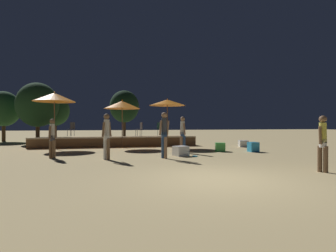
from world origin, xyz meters
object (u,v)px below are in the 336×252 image
(cube_seat_3, at_px, (220,147))
(person_1, at_px, (52,137))
(person_0, at_px, (164,132))
(person_4, at_px, (107,134))
(cube_seat_2, at_px, (243,144))
(person_2, at_px, (323,142))
(bistro_chair_2, at_px, (72,128))
(cube_seat_0, at_px, (181,151))
(patio_umbrella_1, at_px, (122,105))
(bistro_chair_1, at_px, (160,128))
(patio_umbrella_2, at_px, (167,103))
(background_tree_1, at_px, (4,109))
(background_tree_2, at_px, (55,111))
(background_tree_3, at_px, (38,105))
(patio_umbrella_0, at_px, (54,97))
(background_tree_0, at_px, (124,107))
(person_3, at_px, (183,133))
(bistro_chair_0, at_px, (140,128))
(cube_seat_1, at_px, (253,147))
(frisbee_disc, at_px, (195,156))

(cube_seat_3, relative_size, person_1, 0.38)
(person_0, distance_m, person_4, 2.31)
(cube_seat_3, relative_size, person_0, 0.33)
(cube_seat_2, xyz_separation_m, person_2, (-2.20, -8.39, 0.68))
(bistro_chair_2, bearing_deg, cube_seat_0, -21.07)
(patio_umbrella_1, distance_m, bistro_chair_1, 3.40)
(patio_umbrella_2, xyz_separation_m, background_tree_1, (-11.83, 8.15, -0.08))
(person_4, height_order, background_tree_2, background_tree_2)
(bistro_chair_1, xyz_separation_m, bistro_chair_2, (-5.78, 0.63, 0.00))
(bistro_chair_2, bearing_deg, cube_seat_2, 13.07)
(patio_umbrella_1, bearing_deg, person_0, -75.78)
(person_0, xyz_separation_m, background_tree_3, (-7.29, 10.77, 1.79))
(patio_umbrella_0, xyz_separation_m, person_1, (0.72, -4.55, -2.09))
(cube_seat_3, height_order, person_2, person_2)
(background_tree_3, bearing_deg, background_tree_2, 72.33)
(cube_seat_0, relative_size, background_tree_1, 0.17)
(cube_seat_2, xyz_separation_m, background_tree_0, (-6.52, 11.82, 2.99))
(person_3, bearing_deg, person_0, -137.71)
(person_2, height_order, person_4, person_4)
(bistro_chair_0, bearing_deg, bistro_chair_2, -120.62)
(patio_umbrella_1, distance_m, bistro_chair_2, 4.11)
(bistro_chair_0, height_order, background_tree_0, background_tree_0)
(patio_umbrella_2, relative_size, cube_seat_0, 4.32)
(cube_seat_3, height_order, bistro_chair_0, bistro_chair_0)
(background_tree_1, bearing_deg, cube_seat_3, -39.28)
(cube_seat_1, relative_size, background_tree_0, 0.10)
(patio_umbrella_1, height_order, background_tree_0, background_tree_0)
(patio_umbrella_1, height_order, person_3, patio_umbrella_1)
(frisbee_disc, bearing_deg, background_tree_0, 96.99)
(cube_seat_0, relative_size, cube_seat_2, 1.05)
(person_1, xyz_separation_m, background_tree_1, (-5.97, 12.33, 1.81))
(cube_seat_0, height_order, person_2, person_2)
(background_tree_2, bearing_deg, patio_umbrella_1, -56.65)
(person_2, bearing_deg, frisbee_disc, 5.87)
(patio_umbrella_2, distance_m, background_tree_3, 10.27)
(cube_seat_0, xyz_separation_m, person_1, (-5.39, 0.38, 0.65))
(cube_seat_2, distance_m, background_tree_3, 15.04)
(patio_umbrella_0, distance_m, background_tree_2, 7.72)
(patio_umbrella_2, height_order, cube_seat_2, patio_umbrella_2)
(bistro_chair_1, bearing_deg, person_2, -117.05)
(background_tree_1, bearing_deg, cube_seat_1, -37.76)
(patio_umbrella_2, xyz_separation_m, person_2, (2.44, -9.39, -1.87))
(patio_umbrella_1, bearing_deg, background_tree_2, 123.35)
(background_tree_0, height_order, background_tree_3, background_tree_0)
(bistro_chair_1, bearing_deg, person_0, -140.03)
(background_tree_2, relative_size, background_tree_3, 0.86)
(cube_seat_1, bearing_deg, frisbee_disc, -161.84)
(person_2, height_order, background_tree_1, background_tree_1)
(patio_umbrella_0, xyz_separation_m, bistro_chair_1, (6.47, 1.43, -1.78))
(background_tree_1, xyz_separation_m, background_tree_3, (3.17, -2.64, 0.19))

